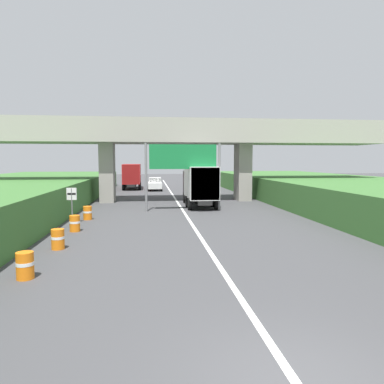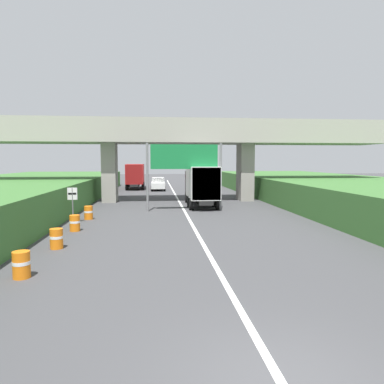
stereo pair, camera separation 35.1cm
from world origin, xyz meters
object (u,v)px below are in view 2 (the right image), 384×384
(construction_barrel_0, at_px, (21,264))
(construction_barrel_2, at_px, (75,223))
(truck_black, at_px, (201,184))
(speed_limit_sign, at_px, (73,200))
(car_white, at_px, (158,184))
(truck_red, at_px, (136,175))
(overhead_highway_sign, at_px, (184,161))
(construction_barrel_3, at_px, (88,213))
(construction_barrel_1, at_px, (56,238))

(construction_barrel_0, height_order, construction_barrel_2, same)
(truck_black, xyz_separation_m, construction_barrel_2, (-8.33, -10.11, -1.47))
(speed_limit_sign, bearing_deg, truck_black, 39.36)
(car_white, xyz_separation_m, construction_barrel_2, (-4.76, -26.93, -0.40))
(construction_barrel_0, xyz_separation_m, construction_barrel_2, (-0.04, 7.96, 0.00))
(speed_limit_sign, distance_m, construction_barrel_2, 2.96)
(truck_red, relative_size, truck_black, 1.00)
(overhead_highway_sign, bearing_deg, truck_red, 102.63)
(construction_barrel_3, bearing_deg, construction_barrel_1, -89.41)
(construction_barrel_1, height_order, construction_barrel_3, same)
(overhead_highway_sign, height_order, car_white, overhead_highway_sign)
(overhead_highway_sign, height_order, construction_barrel_1, overhead_highway_sign)
(truck_red, bearing_deg, construction_barrel_3, -93.61)
(truck_black, distance_m, construction_barrel_3, 10.44)
(speed_limit_sign, xyz_separation_m, truck_black, (9.04, 7.41, 0.46))
(truck_black, xyz_separation_m, construction_barrel_1, (-8.24, -14.09, -1.47))
(truck_red, relative_size, construction_barrel_0, 8.11)
(car_white, relative_size, construction_barrel_3, 4.56)
(overhead_highway_sign, bearing_deg, construction_barrel_2, -132.18)
(construction_barrel_1, bearing_deg, construction_barrel_3, 90.59)
(construction_barrel_3, bearing_deg, overhead_highway_sign, 27.02)
(truck_black, relative_size, construction_barrel_2, 8.11)
(truck_red, xyz_separation_m, construction_barrel_2, (-1.64, -29.94, -1.47))
(overhead_highway_sign, height_order, truck_red, overhead_highway_sign)
(construction_barrel_3, bearing_deg, truck_red, 86.39)
(overhead_highway_sign, xyz_separation_m, truck_black, (1.64, 2.72, -1.95))
(truck_red, bearing_deg, construction_barrel_2, -93.14)
(car_white, bearing_deg, construction_barrel_1, -98.58)
(overhead_highway_sign, relative_size, construction_barrel_0, 6.53)
(truck_red, relative_size, construction_barrel_3, 8.11)
(overhead_highway_sign, xyz_separation_m, truck_red, (-5.05, 22.55, -1.95))
(overhead_highway_sign, xyz_separation_m, construction_barrel_0, (-6.66, -15.35, -3.42))
(construction_barrel_0, bearing_deg, car_white, 82.30)
(construction_barrel_2, bearing_deg, speed_limit_sign, 104.65)
(construction_barrel_0, height_order, construction_barrel_1, same)
(truck_red, bearing_deg, car_white, -44.00)
(truck_red, xyz_separation_m, truck_black, (6.69, -19.83, 0.00))
(construction_barrel_1, bearing_deg, car_white, 81.42)
(car_white, height_order, construction_barrel_1, car_white)
(construction_barrel_0, relative_size, construction_barrel_3, 1.00)
(speed_limit_sign, xyz_separation_m, construction_barrel_3, (0.71, 1.29, -1.02))
(overhead_highway_sign, relative_size, construction_barrel_2, 6.53)
(truck_black, height_order, construction_barrel_0, truck_black)
(truck_red, bearing_deg, truck_black, -71.36)
(overhead_highway_sign, relative_size, construction_barrel_3, 6.53)
(speed_limit_sign, bearing_deg, construction_barrel_3, 61.01)
(car_white, relative_size, construction_barrel_0, 4.56)
(overhead_highway_sign, xyz_separation_m, construction_barrel_1, (-6.60, -11.37, -3.42))
(truck_black, bearing_deg, truck_red, 108.64)
(construction_barrel_1, distance_m, construction_barrel_3, 7.96)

